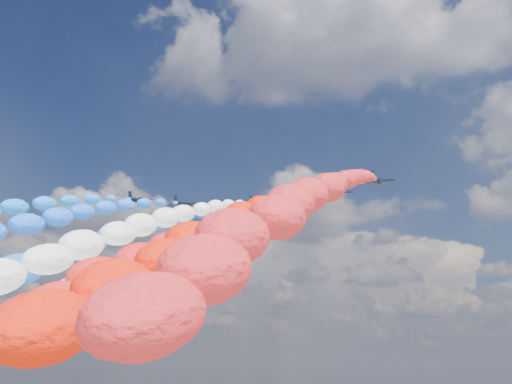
% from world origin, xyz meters
% --- Properties ---
extents(jet_0, '(8.50, 11.65, 4.69)m').
position_xyz_m(jet_0, '(-29.71, -4.49, 93.08)').
color(jet_0, black).
extents(jet_1, '(9.00, 12.01, 4.69)m').
position_xyz_m(jet_1, '(-19.97, 2.51, 93.08)').
color(jet_1, black).
extents(trail_1, '(5.67, 116.61, 43.68)m').
position_xyz_m(trail_1, '(-19.97, -57.69, 73.13)').
color(trail_1, blue).
extents(jet_2, '(9.04, 12.04, 4.69)m').
position_xyz_m(jet_2, '(-11.06, 15.80, 93.08)').
color(jet_2, black).
extents(trail_2, '(5.67, 116.61, 43.68)m').
position_xyz_m(trail_2, '(-11.06, -44.39, 73.13)').
color(trail_2, blue).
extents(jet_3, '(8.49, 11.65, 4.69)m').
position_xyz_m(jet_3, '(-1.72, 9.07, 93.08)').
color(jet_3, black).
extents(trail_3, '(5.67, 116.61, 43.68)m').
position_xyz_m(trail_3, '(-1.72, -51.12, 73.13)').
color(trail_3, white).
extents(jet_4, '(8.91, 11.95, 4.69)m').
position_xyz_m(jet_4, '(-1.72, 25.10, 93.08)').
color(jet_4, black).
extents(trail_4, '(5.67, 116.61, 43.68)m').
position_xyz_m(trail_4, '(-1.72, -35.09, 73.13)').
color(trail_4, white).
extents(jet_5, '(8.85, 11.90, 4.69)m').
position_xyz_m(jet_5, '(8.96, 13.39, 93.08)').
color(jet_5, black).
extents(trail_5, '(5.67, 116.61, 43.68)m').
position_xyz_m(trail_5, '(8.96, -46.80, 73.13)').
color(trail_5, red).
extents(jet_6, '(9.02, 12.03, 4.69)m').
position_xyz_m(jet_6, '(20.87, 3.16, 93.08)').
color(jet_6, black).
extents(trail_6, '(5.67, 116.61, 43.68)m').
position_xyz_m(trail_6, '(20.87, -57.03, 73.13)').
color(trail_6, red).
extents(jet_7, '(8.87, 11.92, 4.69)m').
position_xyz_m(jet_7, '(32.05, -4.85, 93.08)').
color(jet_7, black).
extents(trail_7, '(5.67, 116.61, 43.68)m').
position_xyz_m(trail_7, '(32.05, -65.05, 73.13)').
color(trail_7, red).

